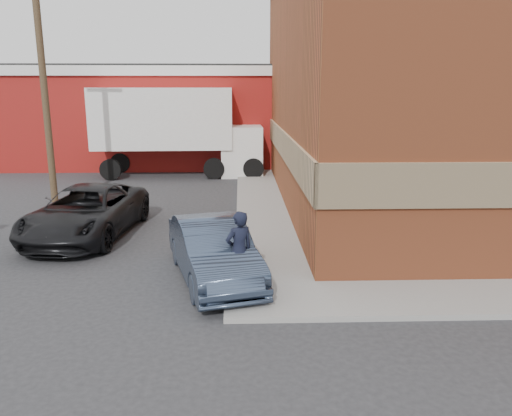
# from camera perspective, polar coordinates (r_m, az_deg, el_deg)

# --- Properties ---
(ground) EXTENTS (90.00, 90.00, 0.00)m
(ground) POSITION_cam_1_polar(r_m,az_deg,el_deg) (11.32, -0.88, -9.02)
(ground) COLOR #28282B
(ground) RESTS_ON ground
(brick_building) EXTENTS (14.25, 18.25, 9.36)m
(brick_building) POSITION_cam_1_polar(r_m,az_deg,el_deg) (21.30, 22.81, 13.38)
(brick_building) COLOR #AA4F2B
(brick_building) RESTS_ON ground
(sidewalk_west) EXTENTS (1.80, 18.00, 0.12)m
(sidewalk_west) POSITION_cam_1_polar(r_m,az_deg,el_deg) (19.94, 0.41, 1.08)
(sidewalk_west) COLOR gray
(sidewalk_west) RESTS_ON ground
(warehouse) EXTENTS (16.30, 8.30, 5.60)m
(warehouse) POSITION_cam_1_polar(r_m,az_deg,el_deg) (31.06, -12.86, 10.30)
(warehouse) COLOR maroon
(warehouse) RESTS_ON ground
(utility_pole) EXTENTS (2.00, 0.26, 9.00)m
(utility_pole) POSITION_cam_1_polar(r_m,az_deg,el_deg) (20.81, -23.15, 13.54)
(utility_pole) COLOR brown
(utility_pole) RESTS_ON ground
(man) EXTENTS (0.75, 0.67, 1.73)m
(man) POSITION_cam_1_polar(r_m,az_deg,el_deg) (10.61, -1.95, -4.91)
(man) COLOR black
(man) RESTS_ON sidewalk_south
(sedan) EXTENTS (2.58, 4.51, 1.41)m
(sedan) POSITION_cam_1_polar(r_m,az_deg,el_deg) (11.56, -4.91, -4.86)
(sedan) COLOR #344156
(sedan) RESTS_ON ground
(suv_a) EXTENTS (3.06, 5.63, 1.50)m
(suv_a) POSITION_cam_1_polar(r_m,az_deg,el_deg) (15.74, -18.80, -0.43)
(suv_a) COLOR black
(suv_a) RESTS_ON ground
(box_truck) EXTENTS (8.97, 2.92, 4.40)m
(box_truck) POSITION_cam_1_polar(r_m,az_deg,el_deg) (25.73, -8.58, 9.29)
(box_truck) COLOR white
(box_truck) RESTS_ON ground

